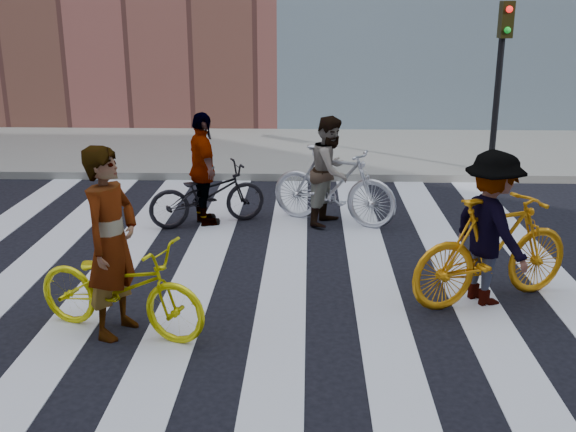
{
  "coord_description": "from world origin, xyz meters",
  "views": [
    {
      "loc": [
        0.85,
        -7.59,
        3.22
      ],
      "look_at": [
        0.59,
        0.3,
        0.76
      ],
      "focal_mm": 42.0,
      "sensor_mm": 36.0,
      "label": 1
    }
  ],
  "objects_px": {
    "rider_right": "(491,228)",
    "rider_left": "(111,243)",
    "traffic_signal": "(501,60)",
    "bike_yellow_right": "(493,250)",
    "bike_silver_mid": "(334,185)",
    "rider_rear": "(203,170)",
    "rider_mid": "(331,171)",
    "bike_dark_rear": "(207,194)",
    "bike_yellow_left": "(120,287)"
  },
  "relations": [
    {
      "from": "bike_dark_rear",
      "to": "rider_right",
      "type": "xyz_separation_m",
      "value": [
        3.57,
        -2.74,
        0.4
      ]
    },
    {
      "from": "bike_dark_rear",
      "to": "rider_right",
      "type": "relative_size",
      "value": 1.04
    },
    {
      "from": "rider_left",
      "to": "bike_dark_rear",
      "type": "bearing_deg",
      "value": 12.13
    },
    {
      "from": "traffic_signal",
      "to": "bike_silver_mid",
      "type": "relative_size",
      "value": 1.65
    },
    {
      "from": "rider_rear",
      "to": "bike_yellow_right",
      "type": "bearing_deg",
      "value": -150.29
    },
    {
      "from": "bike_silver_mid",
      "to": "bike_dark_rear",
      "type": "distance_m",
      "value": 1.94
    },
    {
      "from": "bike_yellow_left",
      "to": "rider_left",
      "type": "height_order",
      "value": "rider_left"
    },
    {
      "from": "bike_yellow_left",
      "to": "traffic_signal",
      "type": "bearing_deg",
      "value": -20.83
    },
    {
      "from": "bike_silver_mid",
      "to": "rider_rear",
      "type": "bearing_deg",
      "value": 117.15
    },
    {
      "from": "rider_right",
      "to": "rider_rear",
      "type": "height_order",
      "value": "rider_right"
    },
    {
      "from": "rider_right",
      "to": "traffic_signal",
      "type": "bearing_deg",
      "value": -38.6
    },
    {
      "from": "bike_yellow_right",
      "to": "rider_left",
      "type": "height_order",
      "value": "rider_left"
    },
    {
      "from": "bike_yellow_right",
      "to": "rider_mid",
      "type": "bearing_deg",
      "value": 7.62
    },
    {
      "from": "bike_dark_rear",
      "to": "rider_mid",
      "type": "relative_size",
      "value": 1.09
    },
    {
      "from": "bike_yellow_left",
      "to": "bike_dark_rear",
      "type": "height_order",
      "value": "bike_yellow_left"
    },
    {
      "from": "bike_silver_mid",
      "to": "rider_right",
      "type": "distance_m",
      "value": 3.3
    },
    {
      "from": "bike_yellow_left",
      "to": "bike_dark_rear",
      "type": "xyz_separation_m",
      "value": [
        0.36,
        3.64,
        -0.03
      ]
    },
    {
      "from": "bike_yellow_left",
      "to": "rider_right",
      "type": "relative_size",
      "value": 1.1
    },
    {
      "from": "rider_right",
      "to": "rider_left",
      "type": "bearing_deg",
      "value": 78.96
    },
    {
      "from": "traffic_signal",
      "to": "bike_yellow_left",
      "type": "bearing_deg",
      "value": -129.33
    },
    {
      "from": "rider_left",
      "to": "rider_mid",
      "type": "height_order",
      "value": "rider_left"
    },
    {
      "from": "traffic_signal",
      "to": "bike_dark_rear",
      "type": "height_order",
      "value": "traffic_signal"
    },
    {
      "from": "traffic_signal",
      "to": "bike_yellow_right",
      "type": "distance_m",
      "value": 6.18
    },
    {
      "from": "traffic_signal",
      "to": "bike_dark_rear",
      "type": "bearing_deg",
      "value": -149.34
    },
    {
      "from": "traffic_signal",
      "to": "bike_yellow_right",
      "type": "xyz_separation_m",
      "value": [
        -1.49,
        -5.77,
        -1.65
      ]
    },
    {
      "from": "bike_dark_rear",
      "to": "rider_left",
      "type": "xyz_separation_m",
      "value": [
        -0.41,
        -3.64,
        0.5
      ]
    },
    {
      "from": "bike_silver_mid",
      "to": "rider_mid",
      "type": "height_order",
      "value": "rider_mid"
    },
    {
      "from": "bike_silver_mid",
      "to": "bike_dark_rear",
      "type": "relative_size",
      "value": 1.11
    },
    {
      "from": "bike_yellow_left",
      "to": "rider_mid",
      "type": "distance_m",
      "value": 4.38
    },
    {
      "from": "bike_silver_mid",
      "to": "bike_yellow_right",
      "type": "bearing_deg",
      "value": -125.53
    },
    {
      "from": "traffic_signal",
      "to": "bike_yellow_left",
      "type": "relative_size",
      "value": 1.73
    },
    {
      "from": "rider_mid",
      "to": "rider_rear",
      "type": "height_order",
      "value": "rider_rear"
    },
    {
      "from": "rider_mid",
      "to": "rider_rear",
      "type": "distance_m",
      "value": 1.93
    },
    {
      "from": "bike_yellow_left",
      "to": "rider_left",
      "type": "bearing_deg",
      "value": 108.5
    },
    {
      "from": "bike_yellow_right",
      "to": "rider_left",
      "type": "bearing_deg",
      "value": 78.81
    },
    {
      "from": "rider_mid",
      "to": "rider_rear",
      "type": "bearing_deg",
      "value": 117.23
    },
    {
      "from": "bike_yellow_left",
      "to": "bike_yellow_right",
      "type": "bearing_deg",
      "value": -58.83
    },
    {
      "from": "traffic_signal",
      "to": "rider_rear",
      "type": "xyz_separation_m",
      "value": [
        -5.15,
        -3.03,
        -1.41
      ]
    },
    {
      "from": "traffic_signal",
      "to": "rider_mid",
      "type": "xyz_separation_m",
      "value": [
        -3.22,
        -2.91,
        -1.44
      ]
    },
    {
      "from": "bike_silver_mid",
      "to": "rider_left",
      "type": "height_order",
      "value": "rider_left"
    },
    {
      "from": "bike_yellow_right",
      "to": "rider_rear",
      "type": "height_order",
      "value": "rider_rear"
    },
    {
      "from": "bike_silver_mid",
      "to": "rider_right",
      "type": "height_order",
      "value": "rider_right"
    },
    {
      "from": "bike_silver_mid",
      "to": "rider_rear",
      "type": "height_order",
      "value": "rider_rear"
    },
    {
      "from": "bike_yellow_right",
      "to": "rider_rear",
      "type": "bearing_deg",
      "value": 29.5
    },
    {
      "from": "bike_yellow_left",
      "to": "bike_silver_mid",
      "type": "distance_m",
      "value": 4.39
    },
    {
      "from": "bike_yellow_right",
      "to": "rider_left",
      "type": "distance_m",
      "value": 4.14
    },
    {
      "from": "traffic_signal",
      "to": "bike_dark_rear",
      "type": "xyz_separation_m",
      "value": [
        -5.1,
        -3.03,
        -1.8
      ]
    },
    {
      "from": "bike_dark_rear",
      "to": "rider_left",
      "type": "relative_size",
      "value": 0.93
    },
    {
      "from": "rider_mid",
      "to": "rider_right",
      "type": "xyz_separation_m",
      "value": [
        1.69,
        -2.86,
        0.04
      ]
    },
    {
      "from": "traffic_signal",
      "to": "bike_silver_mid",
      "type": "bearing_deg",
      "value": -137.45
    }
  ]
}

